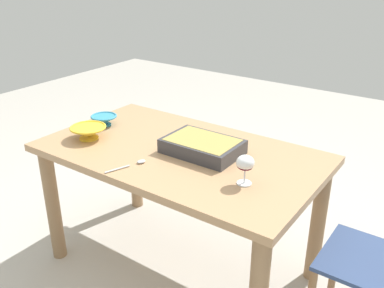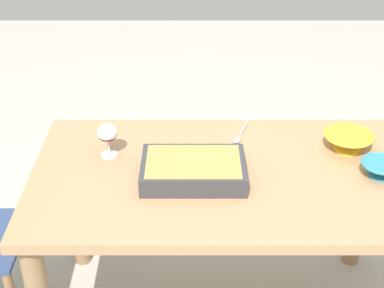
{
  "view_description": "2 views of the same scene",
  "coord_description": "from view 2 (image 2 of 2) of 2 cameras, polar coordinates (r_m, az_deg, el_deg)",
  "views": [
    {
      "loc": [
        -1.21,
        1.6,
        1.67
      ],
      "look_at": [
        -0.12,
        0.05,
        0.83
      ],
      "focal_mm": 39.69,
      "sensor_mm": 36.0,
      "label": 1
    },
    {
      "loc": [
        -0.12,
        -1.84,
        1.95
      ],
      "look_at": [
        -0.11,
        0.1,
        0.81
      ],
      "focal_mm": 54.52,
      "sensor_mm": 36.0,
      "label": 2
    }
  ],
  "objects": [
    {
      "name": "serving_spoon",
      "position": [
        2.43,
        4.41,
        0.82
      ],
      "size": [
        0.09,
        0.21,
        0.01
      ],
      "color": "silver",
      "rests_on": "dining_table"
    },
    {
      "name": "small_bowl",
      "position": [
        2.27,
        17.81,
        -2.23
      ],
      "size": [
        0.15,
        0.15,
        0.06
      ],
      "color": "teal",
      "rests_on": "dining_table"
    },
    {
      "name": "casserole_dish",
      "position": [
        2.14,
        -0.1,
        -2.44
      ],
      "size": [
        0.38,
        0.26,
        0.07
      ],
      "color": "#38383D",
      "rests_on": "dining_table"
    },
    {
      "name": "dining_table",
      "position": [
        2.27,
        2.84,
        -5.34
      ],
      "size": [
        1.46,
        0.84,
        0.75
      ],
      "color": "tan",
      "rests_on": "ground_plane"
    },
    {
      "name": "wine_glass",
      "position": [
        2.28,
        -8.5,
        0.92
      ],
      "size": [
        0.08,
        0.08,
        0.14
      ],
      "color": "white",
      "rests_on": "dining_table"
    },
    {
      "name": "mixing_bowl",
      "position": [
        2.4,
        14.8,
        0.34
      ],
      "size": [
        0.2,
        0.2,
        0.07
      ],
      "color": "yellow",
      "rests_on": "dining_table"
    }
  ]
}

